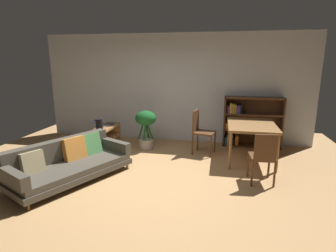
% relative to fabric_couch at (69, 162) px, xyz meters
% --- Properties ---
extents(ground_plane, '(8.16, 8.16, 0.00)m').
position_rel_fabric_couch_xyz_m(ground_plane, '(1.39, 0.09, -0.31)').
color(ground_plane, tan).
extents(back_wall_panel, '(6.80, 0.10, 2.70)m').
position_rel_fabric_couch_xyz_m(back_wall_panel, '(1.39, 2.79, 1.04)').
color(back_wall_panel, silver).
rests_on(back_wall_panel, ground_plane).
extents(fabric_couch, '(1.70, 2.23, 0.70)m').
position_rel_fabric_couch_xyz_m(fabric_couch, '(0.00, 0.00, 0.00)').
color(fabric_couch, brown).
rests_on(fabric_couch, ground_plane).
extents(media_console, '(0.36, 1.08, 0.53)m').
position_rel_fabric_couch_xyz_m(media_console, '(-0.06, 1.67, -0.05)').
color(media_console, olive).
rests_on(media_console, ground_plane).
extents(open_laptop, '(0.48, 0.34, 0.12)m').
position_rel_fabric_couch_xyz_m(open_laptop, '(-0.16, 1.89, 0.25)').
color(open_laptop, '#333338').
rests_on(open_laptop, media_console).
extents(desk_speaker, '(0.16, 0.16, 0.24)m').
position_rel_fabric_couch_xyz_m(desk_speaker, '(-0.08, 1.47, 0.34)').
color(desk_speaker, black).
rests_on(desk_speaker, media_console).
extents(potted_floor_plant, '(0.48, 0.48, 0.91)m').
position_rel_fabric_couch_xyz_m(potted_floor_plant, '(0.88, 1.89, 0.27)').
color(potted_floor_plant, '#9E9389').
rests_on(potted_floor_plant, ground_plane).
extents(dining_table, '(0.95, 1.27, 0.78)m').
position_rel_fabric_couch_xyz_m(dining_table, '(3.21, 1.56, 0.39)').
color(dining_table, olive).
rests_on(dining_table, ground_plane).
extents(dining_chair_near, '(0.43, 0.45, 0.89)m').
position_rel_fabric_couch_xyz_m(dining_chair_near, '(3.30, 0.44, 0.19)').
color(dining_chair_near, '#56351E').
rests_on(dining_chair_near, ground_plane).
extents(dining_chair_far, '(0.52, 0.48, 0.98)m').
position_rel_fabric_couch_xyz_m(dining_chair_far, '(2.16, 1.80, 0.24)').
color(dining_chair_far, '#56351E').
rests_on(dining_chair_far, ground_plane).
extents(bookshelf, '(1.37, 0.32, 1.20)m').
position_rel_fabric_couch_xyz_m(bookshelf, '(3.24, 2.61, 0.28)').
color(bookshelf, '#56351E').
rests_on(bookshelf, ground_plane).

